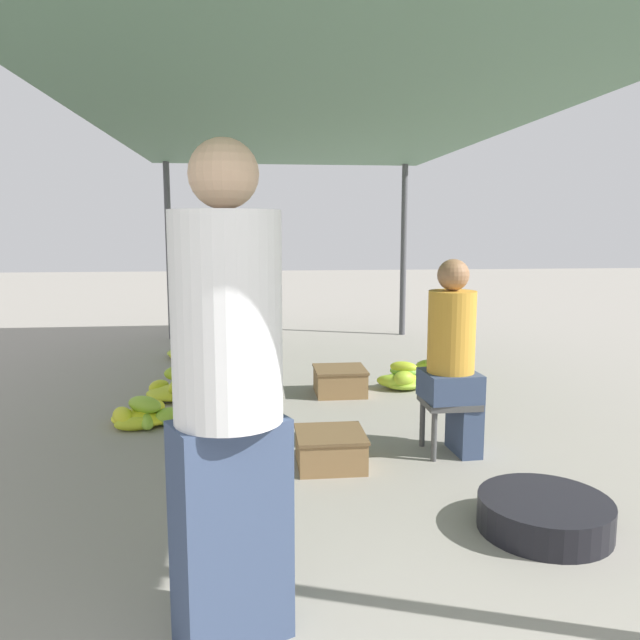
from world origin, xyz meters
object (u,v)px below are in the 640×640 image
crate_mid (330,449)px  banana_pile_right_1 (402,379)px  basin_black (544,514)px  banana_pile_left_0 (144,415)px  vendor_foreground (228,393)px  stool (449,409)px  banana_pile_left_3 (179,388)px  banana_pile_right_0 (436,365)px  banana_pile_left_1 (190,351)px  banana_pile_left_2 (202,370)px  crate_near (340,381)px  vendor_seated (453,355)px

crate_mid → banana_pile_right_1: bearing=63.7°
basin_black → banana_pile_left_0: 2.90m
vendor_foreground → stool: (1.33, 1.72, -0.61)m
banana_pile_left_3 → banana_pile_right_0: 2.45m
banana_pile_left_1 → crate_mid: 3.57m
banana_pile_left_2 → crate_near: 1.45m
banana_pile_right_0 → banana_pile_right_1: banana_pile_right_0 is taller
banana_pile_right_0 → crate_mid: 2.52m
banana_pile_left_1 → banana_pile_right_1: size_ratio=1.25×
vendor_foreground → basin_black: vendor_foreground is taller
banana_pile_left_2 → crate_near: bearing=-30.2°
stool → basin_black: stool is taller
banana_pile_right_1 → crate_near: size_ratio=1.01×
stool → banana_pile_left_0: (-2.07, 0.81, -0.22)m
banana_pile_left_1 → banana_pile_right_1: bearing=-37.9°
banana_pile_left_2 → crate_near: (1.25, -0.73, 0.04)m
stool → banana_pile_left_0: 2.23m
banana_pile_left_3 → crate_near: size_ratio=1.39×
vendor_foreground → banana_pile_right_0: size_ratio=3.95×
vendor_seated → banana_pile_right_1: 1.72m
vendor_foreground → stool: bearing=52.3°
banana_pile_right_1 → crate_mid: size_ratio=1.08×
vendor_foreground → stool: vendor_foreground is taller
stool → banana_pile_right_0: stool is taller
stool → vendor_seated: size_ratio=0.28×
basin_black → banana_pile_left_1: size_ratio=1.12×
vendor_seated → banana_pile_right_0: 2.14m
vendor_foreground → vendor_seated: size_ratio=1.38×
basin_black → banana_pile_left_1: banana_pile_left_1 is taller
banana_pile_left_2 → banana_pile_right_1: banana_pile_right_1 is taller
banana_pile_left_3 → crate_near: 1.39m
banana_pile_left_1 → basin_black: bearing=-63.9°
banana_pile_left_3 → banana_pile_right_1: banana_pile_left_3 is taller
basin_black → crate_mid: 1.31m
banana_pile_left_3 → crate_mid: bearing=-56.5°
vendor_foreground → banana_pile_left_3: 3.39m
vendor_seated → basin_black: (0.12, -1.07, -0.56)m
banana_pile_left_1 → stool: bearing=-58.6°
banana_pile_left_0 → banana_pile_left_3: size_ratio=0.92×
basin_black → banana_pile_left_2: banana_pile_left_2 is taller
vendor_seated → basin_black: bearing=-83.7°
banana_pile_left_2 → banana_pile_right_1: bearing=-18.5°
banana_pile_right_1 → crate_near: (-0.58, -0.11, 0.02)m
vendor_foreground → banana_pile_left_2: size_ratio=3.60×
banana_pile_right_1 → crate_mid: 1.97m
vendor_foreground → crate_mid: 1.85m
banana_pile_left_2 → vendor_foreground: bearing=-84.0°
vendor_foreground → banana_pile_left_2: (-0.42, 3.97, -0.82)m
banana_pile_left_1 → vendor_seated: bearing=-58.4°
stool → banana_pile_left_2: stool is taller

